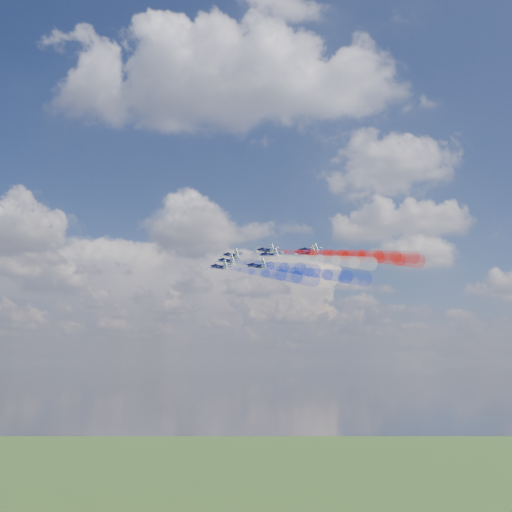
# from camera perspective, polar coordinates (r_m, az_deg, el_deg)

# --- Properties ---
(jet_lead) EXTENTS (13.72, 14.07, 7.16)m
(jet_lead) POSITION_cam_1_polar(r_m,az_deg,el_deg) (191.40, -2.52, 0.10)
(jet_lead) COLOR black
(trail_lead) EXTENTS (27.88, 33.21, 12.48)m
(trail_lead) POSITION_cam_1_polar(r_m,az_deg,el_deg) (170.57, 1.65, -0.30)
(trail_lead) COLOR white
(jet_inner_left) EXTENTS (13.72, 14.07, 7.16)m
(jet_inner_left) POSITION_cam_1_polar(r_m,az_deg,el_deg) (178.20, -3.00, -0.47)
(jet_inner_left) COLOR black
(trail_inner_left) EXTENTS (27.88, 33.21, 12.48)m
(trail_inner_left) POSITION_cam_1_polar(r_m,az_deg,el_deg) (157.31, 1.46, -0.98)
(trail_inner_left) COLOR #1A35DE
(jet_inner_right) EXTENTS (13.72, 14.07, 7.16)m
(jet_inner_right) POSITION_cam_1_polar(r_m,az_deg,el_deg) (187.28, 0.99, 0.60)
(jet_inner_right) COLOR black
(trail_inner_right) EXTENTS (27.88, 33.21, 12.48)m
(trail_inner_right) POSITION_cam_1_polar(r_m,az_deg,el_deg) (167.35, 5.68, 0.25)
(trail_inner_right) COLOR red
(jet_outer_left) EXTENTS (13.72, 14.07, 7.16)m
(jet_outer_left) POSITION_cam_1_polar(r_m,az_deg,el_deg) (166.95, -3.71, -1.09)
(jet_outer_left) COLOR black
(trail_outer_left) EXTENTS (27.88, 33.21, 12.48)m
(trail_outer_left) POSITION_cam_1_polar(r_m,az_deg,el_deg) (145.94, 1.00, -1.73)
(trail_outer_left) COLOR #1A35DE
(jet_center_third) EXTENTS (13.72, 14.07, 7.16)m
(jet_center_third) POSITION_cam_1_polar(r_m,az_deg,el_deg) (174.56, 1.33, 0.12)
(jet_center_third) COLOR black
(trail_center_third) EXTENTS (27.88, 33.21, 12.48)m
(trail_center_third) POSITION_cam_1_polar(r_m,az_deg,el_deg) (154.77, 6.45, -0.32)
(trail_center_third) COLOR white
(jet_outer_right) EXTENTS (13.72, 14.07, 7.16)m
(jet_outer_right) POSITION_cam_1_polar(r_m,az_deg,el_deg) (184.63, 5.30, 0.59)
(jet_outer_right) COLOR black
(trail_outer_right) EXTENTS (27.88, 33.21, 12.48)m
(trail_outer_right) POSITION_cam_1_polar(r_m,az_deg,el_deg) (165.93, 10.55, 0.23)
(trail_outer_right) COLOR red
(jet_rear_left) EXTENTS (13.72, 14.07, 7.16)m
(jet_rear_left) POSITION_cam_1_polar(r_m,az_deg,el_deg) (161.93, 0.06, -1.00)
(jet_rear_left) COLOR black
(trail_rear_left) EXTENTS (27.88, 33.21, 12.48)m
(trail_rear_left) POSITION_cam_1_polar(r_m,az_deg,el_deg) (141.89, 5.46, -1.64)
(trail_rear_left) COLOR #1A35DE
(jet_rear_right) EXTENTS (13.72, 14.07, 7.16)m
(jet_rear_right) POSITION_cam_1_polar(r_m,az_deg,el_deg) (172.39, 4.97, 0.33)
(jet_rear_right) COLOR black
(trail_rear_right) EXTENTS (27.88, 33.21, 12.48)m
(trail_rear_right) POSITION_cam_1_polar(r_m,az_deg,el_deg) (153.64, 10.60, -0.09)
(trail_rear_right) COLOR red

